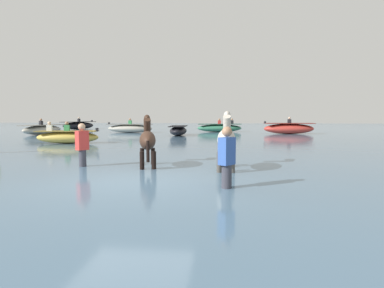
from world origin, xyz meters
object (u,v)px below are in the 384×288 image
at_px(boat_near_port, 79,125).
at_px(boat_mid_outer, 68,137).
at_px(boat_near_starboard, 219,128).
at_px(boat_mid_channel, 289,128).
at_px(person_wading_mid, 227,165).
at_px(boat_distant_west, 178,131).
at_px(boat_far_inshore, 130,128).
at_px(horse_lead_pinto, 226,141).
at_px(person_spectator_far, 82,150).
at_px(horse_trailing_dark_bay, 148,142).
at_px(boat_distant_east, 42,130).

xyz_separation_m(boat_near_port, boat_mid_outer, (7.18, -16.61, -0.07)).
xyz_separation_m(boat_near_starboard, boat_mid_channel, (5.46, -2.49, 0.07)).
bearing_deg(person_wading_mid, boat_mid_outer, 130.16).
bearing_deg(boat_distant_west, boat_far_inshore, 143.14).
distance_m(horse_lead_pinto, boat_mid_outer, 10.95).
distance_m(boat_distant_west, person_wading_mid, 17.28).
relative_size(boat_mid_outer, person_wading_mid, 2.00).
relative_size(horse_lead_pinto, boat_mid_outer, 0.60).
bearing_deg(boat_distant_west, boat_near_port, 141.88).
bearing_deg(boat_near_port, person_spectator_far, -64.71).
bearing_deg(boat_far_inshore, horse_trailing_dark_bay, -71.83).
bearing_deg(boat_far_inshore, boat_distant_east, -149.56).
distance_m(boat_near_starboard, boat_mid_outer, 14.74).
distance_m(boat_far_inshore, person_wading_mid, 21.93).
bearing_deg(boat_mid_channel, person_wading_mid, -103.85).
height_order(boat_near_port, boat_mid_outer, boat_near_port).
bearing_deg(boat_near_starboard, person_spectator_far, -99.82).
relative_size(person_wading_mid, person_spectator_far, 1.00).
bearing_deg(boat_near_starboard, horse_trailing_dark_bay, -94.74).
xyz_separation_m(horse_lead_pinto, horse_trailing_dark_bay, (-2.21, 0.24, -0.06)).
bearing_deg(person_wading_mid, person_spectator_far, 149.67).
bearing_deg(boat_near_starboard, boat_near_port, 164.98).
distance_m(boat_near_starboard, person_spectator_far, 20.24).
bearing_deg(boat_distant_east, person_wading_mid, -50.84).
bearing_deg(boat_mid_channel, boat_mid_outer, -142.06).
relative_size(horse_trailing_dark_bay, boat_far_inshore, 0.49).
relative_size(boat_distant_west, person_spectator_far, 2.07).
bearing_deg(boat_near_port, boat_far_inshore, -38.90).
bearing_deg(boat_near_starboard, boat_mid_channel, -24.55).
height_order(horse_trailing_dark_bay, boat_near_starboard, horse_trailing_dark_bay).
distance_m(horse_lead_pinto, boat_near_port, 28.40).
distance_m(horse_lead_pinto, boat_distant_east, 20.16).
distance_m(horse_lead_pinto, horse_trailing_dark_bay, 2.22).
xyz_separation_m(horse_trailing_dark_bay, person_spectator_far, (-1.82, -0.23, -0.24)).
height_order(boat_distant_west, person_spectator_far, person_spectator_far).
distance_m(boat_distant_east, boat_mid_outer, 9.30).
bearing_deg(boat_mid_channel, horse_trailing_dark_bay, -112.39).
height_order(boat_mid_outer, person_spectator_far, person_spectator_far).
relative_size(horse_lead_pinto, boat_distant_east, 0.48).
distance_m(boat_mid_channel, person_spectator_far, 19.59).
height_order(horse_lead_pinto, person_spectator_far, horse_lead_pinto).
height_order(boat_near_port, person_wading_mid, boat_near_port).
height_order(horse_trailing_dark_bay, boat_distant_west, horse_trailing_dark_bay).
xyz_separation_m(boat_mid_channel, boat_far_inshore, (-12.94, 0.59, -0.06)).
relative_size(boat_far_inshore, person_wading_mid, 2.32).
height_order(boat_mid_channel, boat_far_inshore, boat_mid_channel).
bearing_deg(horse_trailing_dark_bay, boat_distant_east, 128.89).
height_order(horse_trailing_dark_bay, person_spectator_far, horse_trailing_dark_bay).
xyz_separation_m(boat_distant_east, boat_far_inshore, (5.78, 3.40, -0.00)).
xyz_separation_m(boat_distant_west, boat_far_inshore, (-4.62, 3.46, 0.02)).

